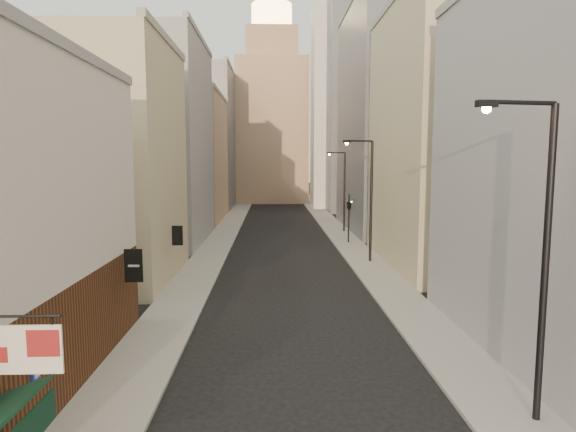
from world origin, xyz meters
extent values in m
cube|color=gray|center=(-6.50, 55.00, 0.07)|extent=(3.00, 140.00, 0.15)
cube|color=gray|center=(6.50, 55.00, 0.07)|extent=(3.00, 140.00, 0.15)
cube|color=gray|center=(-8.20, 9.00, 12.10)|extent=(0.60, 16.00, 0.40)
cylinder|color=black|center=(-6.90, 3.00, 4.90)|extent=(2.40, 0.06, 0.06)
cube|color=beige|center=(-6.50, 3.00, 4.15)|extent=(1.60, 0.06, 1.10)
cube|color=maroon|center=(-6.10, 3.00, 4.30)|extent=(0.70, 0.10, 0.60)
cube|color=maroon|center=(-7.05, 3.00, 4.05)|extent=(0.35, 0.10, 0.35)
cube|color=#2332B0|center=(-7.95, 6.20, 2.20)|extent=(0.08, 0.40, 0.50)
cube|color=black|center=(-7.30, 14.00, 3.60)|extent=(0.80, 0.08, 1.50)
cube|color=black|center=(-7.30, 24.00, 3.40)|extent=(0.70, 0.08, 1.30)
cube|color=tan|center=(-12.00, 26.00, 8.00)|extent=(8.00, 12.00, 16.00)
cube|color=gray|center=(-12.00, 42.00, 10.00)|extent=(8.00, 16.00, 20.00)
cube|color=tan|center=(-12.00, 60.00, 8.50)|extent=(8.00, 18.00, 17.00)
cube|color=gray|center=(-12.00, 80.00, 12.00)|extent=(8.00, 20.00, 24.00)
cube|color=tan|center=(12.00, 30.00, 10.00)|extent=(8.00, 16.00, 20.00)
cube|color=gray|center=(12.00, 50.00, 13.00)|extent=(8.00, 20.00, 26.00)
cube|color=gray|center=(18.00, 78.00, 25.00)|extent=(20.00, 22.00, 50.00)
cube|color=tan|center=(-1.00, 92.00, 14.00)|extent=(14.00, 14.00, 28.00)
cube|color=tan|center=(-1.00, 92.00, 31.00)|extent=(10.00, 10.00, 6.00)
cylinder|color=#FFCC72|center=(-1.00, 92.00, 36.50)|extent=(8.00, 8.00, 5.00)
cube|color=silver|center=(10.00, 78.00, 17.00)|extent=(8.00, 8.00, 34.00)
cylinder|color=silver|center=(10.00, 78.00, 35.50)|extent=(6.00, 6.00, 3.00)
cylinder|color=black|center=(7.19, 6.81, 4.96)|extent=(0.22, 0.22, 9.91)
cylinder|color=black|center=(6.10, 6.66, 9.91)|extent=(2.20, 0.44, 0.13)
cube|color=black|center=(5.01, 6.50, 9.86)|extent=(0.63, 0.33, 0.20)
sphere|color=#FF923F|center=(5.01, 6.50, 9.71)|extent=(0.26, 0.26, 0.26)
cylinder|color=black|center=(6.86, 30.98, 4.91)|extent=(0.22, 0.22, 9.81)
cylinder|color=black|center=(5.81, 30.70, 9.81)|extent=(2.14, 0.68, 0.13)
cube|color=black|center=(4.75, 30.43, 9.76)|extent=(0.64, 0.38, 0.20)
sphere|color=#FF923F|center=(4.75, 30.43, 9.62)|extent=(0.26, 0.26, 0.26)
cylinder|color=black|center=(7.26, 47.86, 4.59)|extent=(0.20, 0.20, 9.19)
cylinder|color=black|center=(6.32, 47.47, 9.19)|extent=(1.94, 0.89, 0.12)
cube|color=black|center=(5.38, 47.08, 9.14)|extent=(0.60, 0.42, 0.18)
sphere|color=#FF923F|center=(5.38, 47.08, 9.01)|extent=(0.25, 0.25, 0.25)
cylinder|color=black|center=(6.55, 40.11, 2.50)|extent=(0.16, 0.16, 5.00)
imported|color=black|center=(6.55, 40.11, 4.20)|extent=(0.86, 0.86, 1.51)
sphere|color=#19E533|center=(6.80, 40.11, 4.20)|extent=(0.16, 0.16, 0.16)
camera|label=1|loc=(-1.12, -7.25, 8.23)|focal=30.00mm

